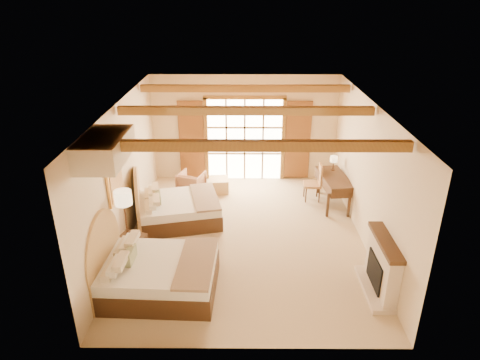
{
  "coord_description": "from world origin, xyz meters",
  "views": [
    {
      "loc": [
        -0.07,
        -8.8,
        5.42
      ],
      "look_at": [
        -0.12,
        0.2,
        1.39
      ],
      "focal_mm": 32.0,
      "sensor_mm": 36.0,
      "label": 1
    }
  ],
  "objects_px": {
    "bed_far": "(172,207)",
    "armchair": "(191,183)",
    "bed_near": "(150,271)",
    "desk": "(333,189)",
    "nightstand": "(132,250)"
  },
  "relations": [
    {
      "from": "nightstand",
      "to": "bed_near",
      "type": "bearing_deg",
      "value": -39.83
    },
    {
      "from": "armchair",
      "to": "desk",
      "type": "bearing_deg",
      "value": -170.85
    },
    {
      "from": "nightstand",
      "to": "desk",
      "type": "relative_size",
      "value": 0.4
    },
    {
      "from": "nightstand",
      "to": "armchair",
      "type": "relative_size",
      "value": 0.91
    },
    {
      "from": "bed_far",
      "to": "armchair",
      "type": "height_order",
      "value": "bed_far"
    },
    {
      "from": "bed_near",
      "to": "desk",
      "type": "distance_m",
      "value": 5.65
    },
    {
      "from": "armchair",
      "to": "bed_far",
      "type": "bearing_deg",
      "value": 99.14
    },
    {
      "from": "nightstand",
      "to": "desk",
      "type": "xyz_separation_m",
      "value": [
        4.84,
        2.8,
        0.12
      ]
    },
    {
      "from": "bed_far",
      "to": "armchair",
      "type": "relative_size",
      "value": 3.35
    },
    {
      "from": "bed_near",
      "to": "bed_far",
      "type": "distance_m",
      "value": 2.73
    },
    {
      "from": "bed_near",
      "to": "bed_far",
      "type": "xyz_separation_m",
      "value": [
        0.02,
        2.73,
        -0.04
      ]
    },
    {
      "from": "bed_near",
      "to": "bed_far",
      "type": "relative_size",
      "value": 0.97
    },
    {
      "from": "nightstand",
      "to": "armchair",
      "type": "xyz_separation_m",
      "value": [
        0.89,
        3.49,
        -0.0
      ]
    },
    {
      "from": "bed_near",
      "to": "bed_far",
      "type": "height_order",
      "value": "bed_near"
    },
    {
      "from": "armchair",
      "to": "desk",
      "type": "distance_m",
      "value": 4.01
    }
  ]
}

